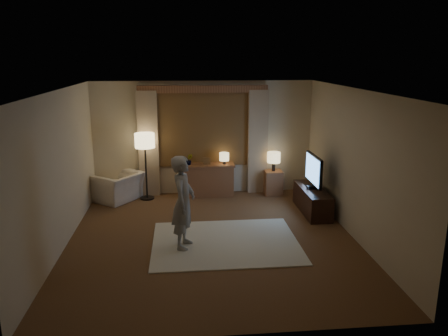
{
  "coord_description": "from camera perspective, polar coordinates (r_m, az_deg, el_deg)",
  "views": [
    {
      "loc": [
        -0.49,
        -7.13,
        3.14
      ],
      "look_at": [
        0.27,
        0.6,
        1.14
      ],
      "focal_mm": 35.0,
      "sensor_mm": 36.0,
      "label": 1
    }
  ],
  "objects": [
    {
      "name": "room",
      "position": [
        7.85,
        -1.87,
        1.17
      ],
      "size": [
        5.04,
        5.54,
        2.64
      ],
      "color": "brown",
      "rests_on": "ground"
    },
    {
      "name": "side_table",
      "position": [
        10.21,
        6.43,
        -1.89
      ],
      "size": [
        0.4,
        0.4,
        0.56
      ],
      "primitive_type": "cube",
      "color": "brown",
      "rests_on": "floor"
    },
    {
      "name": "tv",
      "position": [
        9.01,
        11.63,
        -0.31
      ],
      "size": [
        0.24,
        0.97,
        0.7
      ],
      "color": "black",
      "rests_on": "tv_stand"
    },
    {
      "name": "sideboard",
      "position": [
        10.04,
        -2.25,
        -1.68
      ],
      "size": [
        1.2,
        0.4,
        0.7
      ],
      "primitive_type": "cube",
      "color": "brown",
      "rests_on": "floor"
    },
    {
      "name": "person",
      "position": [
        7.22,
        -5.34,
        -4.47
      ],
      "size": [
        0.5,
        0.64,
        1.57
      ],
      "primitive_type": "imported",
      "rotation": [
        0.0,
        0.0,
        1.33
      ],
      "color": "gray",
      "rests_on": "rug"
    },
    {
      "name": "table_lamp_side",
      "position": [
        10.06,
        6.52,
        1.32
      ],
      "size": [
        0.3,
        0.3,
        0.44
      ],
      "color": "black",
      "rests_on": "side_table"
    },
    {
      "name": "floor_lamp",
      "position": [
        9.73,
        -10.3,
        3.08
      ],
      "size": [
        0.44,
        0.44,
        1.5
      ],
      "color": "black",
      "rests_on": "floor"
    },
    {
      "name": "picture_frame",
      "position": [
        9.92,
        -2.27,
        0.82
      ],
      "size": [
        0.16,
        0.02,
        0.2
      ],
      "primitive_type": "cube",
      "color": "brown",
      "rests_on": "sideboard"
    },
    {
      "name": "rug",
      "position": [
        7.65,
        0.19,
        -9.67
      ],
      "size": [
        2.5,
        2.0,
        0.02
      ],
      "primitive_type": "cube",
      "color": "beige",
      "rests_on": "floor"
    },
    {
      "name": "armchair",
      "position": [
        9.99,
        -13.64,
        -2.4
      ],
      "size": [
        1.24,
        1.26,
        0.62
      ],
      "primitive_type": "imported",
      "rotation": [
        0.0,
        0.0,
        -2.21
      ],
      "color": "#F2E0C7",
      "rests_on": "floor"
    },
    {
      "name": "tv_stand",
      "position": [
        9.19,
        11.44,
        -4.16
      ],
      "size": [
        0.45,
        1.4,
        0.5
      ],
      "primitive_type": "cube",
      "color": "black",
      "rests_on": "floor"
    },
    {
      "name": "plant",
      "position": [
        9.9,
        -4.59,
        1.05
      ],
      "size": [
        0.17,
        0.13,
        0.3
      ],
      "primitive_type": "imported",
      "color": "#999999",
      "rests_on": "sideboard"
    },
    {
      "name": "table_lamp_sideboard",
      "position": [
        9.93,
        0.03,
        1.42
      ],
      "size": [
        0.22,
        0.22,
        0.3
      ],
      "color": "black",
      "rests_on": "sideboard"
    }
  ]
}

